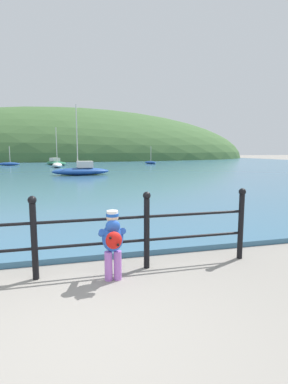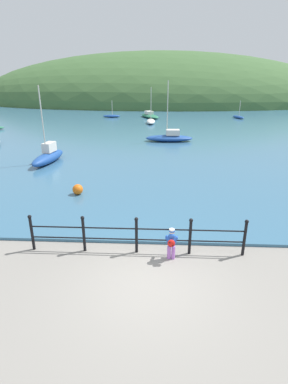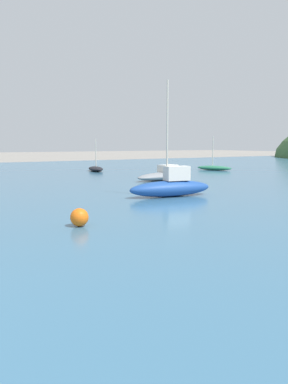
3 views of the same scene
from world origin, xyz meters
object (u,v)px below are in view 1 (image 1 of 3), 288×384
Objects in this scene: boat_blue_hull at (56,163)px; boat_nearest_quay at (81,170)px; boat_white_sailboat at (150,162)px; boat_red_dinghy at (9,164)px; boat_far_right at (57,165)px; child_in_coat at (113,239)px.

boat_nearest_quay is (2.16, -15.94, 0.06)m from boat_blue_hull.
boat_red_dinghy is at bearing 179.37° from boat_white_sailboat.
boat_nearest_quay reaches higher than boat_red_dinghy.
boat_blue_hull is 1.00× the size of boat_nearest_quay.
boat_blue_hull is 1.99× the size of boat_white_sailboat.
boat_blue_hull is 1.20× the size of boat_far_right.
boat_blue_hull is (5.19, 0.04, 0.07)m from boat_red_dinghy.
child_in_coat is 34.71m from boat_white_sailboat.
boat_nearest_quay is at bearing -65.18° from boat_red_dinghy.
boat_nearest_quay reaches higher than boat_far_right.
boat_white_sailboat is at bearing 58.73° from boat_nearest_quay.
boat_far_right reaches higher than child_in_coat.
boat_nearest_quay reaches higher than boat_white_sailboat.
child_in_coat is 28.07m from boat_far_right.
boat_blue_hull is at bearing 0.49° from boat_red_dinghy.
boat_red_dinghy reaches higher than boat_blue_hull.
child_in_coat is 0.25× the size of boat_far_right.
child_in_coat is 0.41× the size of boat_white_sailboat.
boat_far_right is (-1.42, 28.03, -0.24)m from child_in_coat.
child_in_coat reaches higher than boat_blue_hull.
boat_blue_hull is (-1.70, 33.47, -0.23)m from child_in_coat.
child_in_coat is 33.51m from boat_blue_hull.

